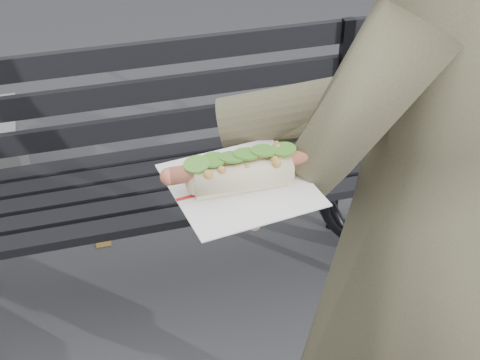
% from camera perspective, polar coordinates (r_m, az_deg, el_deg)
% --- Properties ---
extents(park_bench, '(1.50, 0.44, 0.88)m').
position_cam_1_polar(park_bench, '(2.20, -6.88, 1.86)').
color(park_bench, black).
rests_on(park_bench, ground).
extents(person, '(0.78, 0.65, 1.83)m').
position_cam_1_polar(person, '(1.32, 14.87, -4.55)').
color(person, '#4C4733').
rests_on(person, ground).
extents(held_hotdog, '(0.62, 0.31, 0.20)m').
position_cam_1_polar(held_hotdog, '(1.03, 8.99, 5.28)').
color(held_hotdog, '#4C4733').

